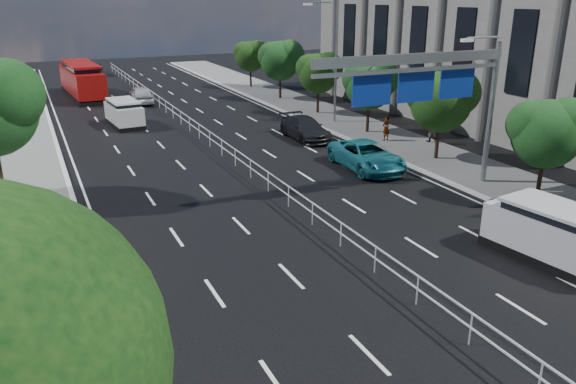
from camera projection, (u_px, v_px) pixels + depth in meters
ground at (450, 330)px, 16.48m from camera, size 160.00×160.00×0.00m
median_fence at (213, 141)px, 35.53m from camera, size 0.05×85.00×1.02m
toilet_sign at (28, 334)px, 11.14m from camera, size 1.62×0.18×4.34m
overhead_gantry at (431, 79)px, 25.89m from camera, size 10.24×0.38×7.45m
streetlight_far at (333, 53)px, 41.15m from camera, size 2.78×2.40×9.00m
civic_hall at (511, 37)px, 42.64m from camera, size 14.40×36.00×14.35m
far_tree_c at (549, 130)px, 25.79m from camera, size 3.52×3.28×4.94m
far_tree_d at (442, 98)px, 32.11m from camera, size 3.85×3.59×5.34m
far_tree_e at (370, 83)px, 38.56m from camera, size 3.63×3.38×5.13m
far_tree_f at (319, 71)px, 44.99m from camera, size 3.52×3.28×5.02m
far_tree_g at (281, 58)px, 51.31m from camera, size 3.96×3.69×5.45m
far_tree_h at (251, 55)px, 57.83m from camera, size 3.41×3.18×4.91m
white_minivan at (124, 113)px, 41.71m from camera, size 2.30×4.63×1.95m
red_bus at (82, 79)px, 53.25m from camera, size 3.26×10.97×3.23m
near_car_silver at (141, 95)px, 50.46m from camera, size 1.97×4.61×1.55m
near_car_dark at (92, 68)px, 68.27m from camera, size 2.00×4.75×1.53m
silver_minivan at (557, 235)px, 20.44m from camera, size 2.84×5.34×2.12m
parked_car_teal at (367, 156)px, 31.42m from camera, size 2.80×5.65×1.54m
parked_car_dark at (305, 128)px, 38.01m from camera, size 2.10×5.06×1.46m
pedestrian_a at (386, 128)px, 37.02m from camera, size 0.69×0.54×1.68m
pedestrian_b at (431, 128)px, 36.70m from camera, size 1.09×0.97×1.84m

